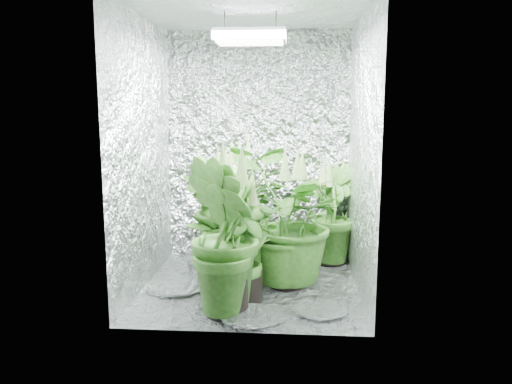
{
  "coord_description": "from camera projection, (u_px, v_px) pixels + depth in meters",
  "views": [
    {
      "loc": [
        0.31,
        -3.6,
        1.32
      ],
      "look_at": [
        0.04,
        0.0,
        0.73
      ],
      "focal_mm": 35.0,
      "sensor_mm": 36.0,
      "label": 1
    }
  ],
  "objects": [
    {
      "name": "ground",
      "position": [
        251.0,
        286.0,
        3.78
      ],
      "size": [
        1.6,
        1.6,
        0.0
      ],
      "primitive_type": "plane",
      "color": "silver",
      "rests_on": "ground"
    },
    {
      "name": "walls",
      "position": [
        250.0,
        155.0,
        3.62
      ],
      "size": [
        1.62,
        1.62,
        2.0
      ],
      "color": "silver",
      "rests_on": "ground"
    },
    {
      "name": "ceiling",
      "position": [
        250.0,
        11.0,
        3.46
      ],
      "size": [
        1.6,
        1.6,
        0.01
      ],
      "primitive_type": "cube",
      "color": "silver",
      "rests_on": "walls"
    },
    {
      "name": "grow_lamp",
      "position": [
        250.0,
        37.0,
        3.49
      ],
      "size": [
        0.5,
        0.3,
        0.22
      ],
      "color": "gray",
      "rests_on": "ceiling"
    },
    {
      "name": "plant_a",
      "position": [
        234.0,
        203.0,
        4.31
      ],
      "size": [
        1.12,
        1.12,
        1.1
      ],
      "rotation": [
        0.0,
        0.0,
        0.28
      ],
      "color": "black",
      "rests_on": "ground"
    },
    {
      "name": "plant_b",
      "position": [
        218.0,
        219.0,
        3.9
      ],
      "size": [
        0.65,
        0.65,
        1.05
      ],
      "rotation": [
        0.0,
        0.0,
        1.2
      ],
      "color": "black",
      "rests_on": "ground"
    },
    {
      "name": "plant_c",
      "position": [
        331.0,
        216.0,
        4.3
      ],
      "size": [
        0.59,
        0.59,
        0.93
      ],
      "rotation": [
        0.0,
        0.0,
        1.9
      ],
      "color": "black",
      "rests_on": "ground"
    },
    {
      "name": "plant_d",
      "position": [
        234.0,
        225.0,
        3.7
      ],
      "size": [
        0.7,
        0.7,
        1.02
      ],
      "rotation": [
        0.0,
        0.0,
        2.03
      ],
      "color": "black",
      "rests_on": "ground"
    },
    {
      "name": "plant_e",
      "position": [
        288.0,
        221.0,
        3.72
      ],
      "size": [
        1.14,
        1.14,
        1.06
      ],
      "rotation": [
        0.0,
        0.0,
        3.55
      ],
      "color": "black",
      "rests_on": "ground"
    },
    {
      "name": "plant_f",
      "position": [
        243.0,
        242.0,
        3.43
      ],
      "size": [
        0.55,
        0.55,
        0.94
      ],
      "rotation": [
        0.0,
        0.0,
        4.45
      ],
      "color": "black",
      "rests_on": "ground"
    },
    {
      "name": "plant_g",
      "position": [
        226.0,
        237.0,
        3.19
      ],
      "size": [
        0.72,
        0.72,
        1.12
      ],
      "rotation": [
        0.0,
        0.0,
        5.05
      ],
      "color": "black",
      "rests_on": "ground"
    },
    {
      "name": "circulation_fan",
      "position": [
        326.0,
        246.0,
        4.34
      ],
      "size": [
        0.19,
        0.29,
        0.35
      ],
      "rotation": [
        0.0,
        0.0,
        -0.38
      ],
      "color": "black",
      "rests_on": "ground"
    },
    {
      "name": "plant_label",
      "position": [
        235.0,
        271.0,
        3.19
      ],
      "size": [
        0.06,
        0.05,
        0.09
      ],
      "primitive_type": "cube",
      "rotation": [
        -0.21,
        0.0,
        0.46
      ],
      "color": "white",
      "rests_on": "plant_g"
    }
  ]
}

